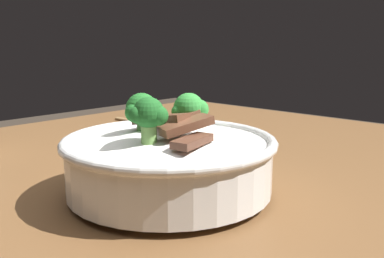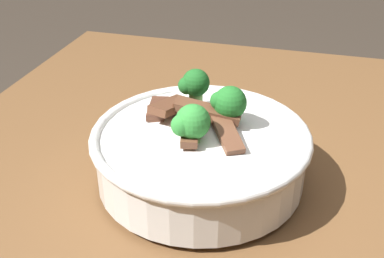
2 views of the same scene
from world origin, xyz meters
The scene contains 3 objects.
dining_table centered at (0.00, 0.00, 0.68)m, with size 1.14×0.97×0.81m.
rice_bowl centered at (0.09, 0.10, 0.86)m, with size 0.26×0.26×0.13m.
chopsticks_pair centered at (-0.20, -0.26, 0.81)m, with size 0.04×0.23×0.01m.
Camera 1 is at (0.43, 0.46, 1.00)m, focal length 39.52 mm.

